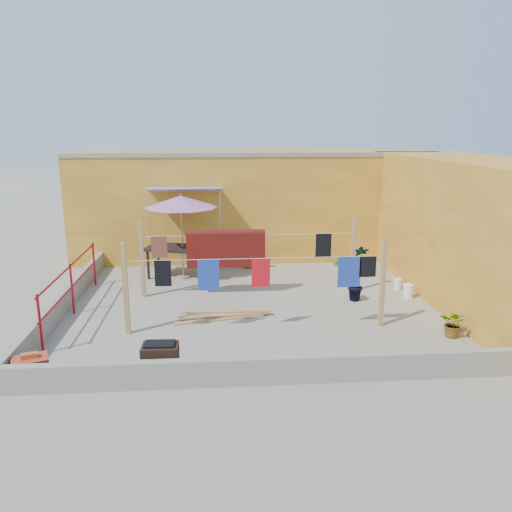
% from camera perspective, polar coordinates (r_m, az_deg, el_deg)
% --- Properties ---
extents(ground, '(80.00, 80.00, 0.00)m').
position_cam_1_polar(ground, '(11.29, -0.50, -5.63)').
color(ground, '#9E998E').
rests_on(ground, ground).
extents(wall_back, '(11.00, 3.27, 3.21)m').
position_cam_1_polar(wall_back, '(15.49, 0.11, 5.99)').
color(wall_back, gold).
rests_on(wall_back, ground).
extents(wall_right, '(2.40, 9.00, 3.20)m').
position_cam_1_polar(wall_right, '(12.34, 24.36, 2.53)').
color(wall_right, gold).
rests_on(wall_right, ground).
extents(parapet_front, '(8.30, 0.16, 0.44)m').
position_cam_1_polar(parapet_front, '(7.92, 1.38, -12.95)').
color(parapet_front, gray).
rests_on(parapet_front, ground).
extents(parapet_left, '(0.16, 7.30, 0.44)m').
position_cam_1_polar(parapet_left, '(11.68, -20.97, -4.78)').
color(parapet_left, gray).
rests_on(parapet_left, ground).
extents(red_railing, '(0.05, 4.20, 1.10)m').
position_cam_1_polar(red_railing, '(11.28, -20.35, -2.71)').
color(red_railing, maroon).
rests_on(red_railing, ground).
extents(clothesline_rig, '(5.09, 2.35, 1.80)m').
position_cam_1_polar(clothesline_rig, '(11.46, -2.77, 0.30)').
color(clothesline_rig, tan).
rests_on(clothesline_rig, ground).
extents(patio_umbrella, '(2.44, 2.44, 2.26)m').
position_cam_1_polar(patio_umbrella, '(13.03, -8.58, 6.11)').
color(patio_umbrella, gray).
rests_on(patio_umbrella, ground).
extents(outdoor_table, '(1.95, 1.34, 0.83)m').
position_cam_1_polar(outdoor_table, '(13.34, -8.64, 0.70)').
color(outdoor_table, black).
rests_on(outdoor_table, ground).
extents(brick_stack, '(0.64, 0.56, 0.47)m').
position_cam_1_polar(brick_stack, '(8.75, -24.35, -11.69)').
color(brick_stack, '#B53D29').
rests_on(brick_stack, ground).
extents(lumber_pile, '(2.01, 0.58, 0.12)m').
position_cam_1_polar(lumber_pile, '(10.55, -3.75, -6.78)').
color(lumber_pile, tan).
rests_on(lumber_pile, ground).
extents(brazier, '(0.59, 0.40, 0.52)m').
position_cam_1_polar(brazier, '(8.37, -10.88, -11.39)').
color(brazier, '#301E12').
rests_on(brazier, ground).
extents(white_basin, '(0.49, 0.49, 0.08)m').
position_cam_1_polar(white_basin, '(8.48, 5.90, -12.42)').
color(white_basin, white).
rests_on(white_basin, ground).
extents(water_jug_a, '(0.19, 0.19, 0.30)m').
position_cam_1_polar(water_jug_a, '(12.86, 15.91, -3.06)').
color(water_jug_a, white).
rests_on(water_jug_a, ground).
extents(water_jug_b, '(0.24, 0.24, 0.37)m').
position_cam_1_polar(water_jug_b, '(12.25, 16.99, -3.85)').
color(water_jug_b, white).
rests_on(water_jug_b, ground).
extents(green_hose, '(0.48, 0.48, 0.07)m').
position_cam_1_polar(green_hose, '(14.75, 9.73, -0.91)').
color(green_hose, '#1A7728').
rests_on(green_hose, ground).
extents(plant_back_a, '(0.69, 0.60, 0.75)m').
position_cam_1_polar(plant_back_a, '(14.18, -0.59, 0.12)').
color(plant_back_a, '#245719').
rests_on(plant_back_a, ground).
extents(plant_back_b, '(0.40, 0.40, 0.59)m').
position_cam_1_polar(plant_back_b, '(13.79, 11.28, -0.91)').
color(plant_back_b, '#245719').
rests_on(plant_back_b, ground).
extents(plant_right_a, '(0.49, 0.37, 0.85)m').
position_cam_1_polar(plant_right_a, '(13.71, 11.85, -0.48)').
color(plant_right_a, '#245719').
rests_on(plant_right_a, ground).
extents(plant_right_b, '(0.50, 0.53, 0.76)m').
position_cam_1_polar(plant_right_b, '(11.65, 11.22, -3.29)').
color(plant_right_b, '#245719').
rests_on(plant_right_b, ground).
extents(plant_right_c, '(0.64, 0.64, 0.54)m').
position_cam_1_polar(plant_right_c, '(10.24, 21.69, -7.22)').
color(plant_right_c, '#245719').
rests_on(plant_right_c, ground).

